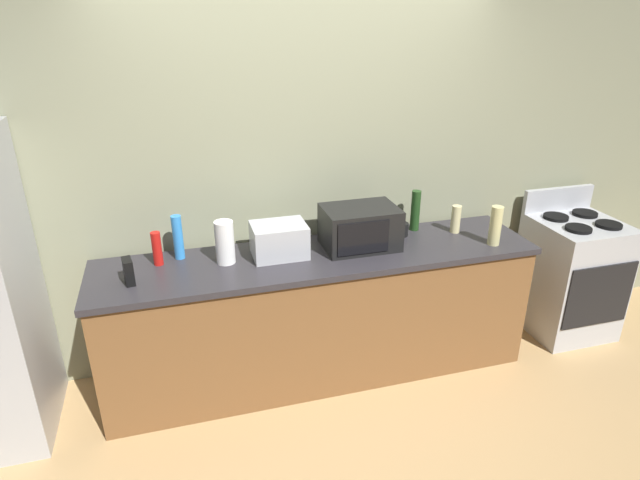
{
  "coord_description": "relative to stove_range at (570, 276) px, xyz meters",
  "views": [
    {
      "loc": [
        -0.85,
        -2.56,
        2.34
      ],
      "look_at": [
        0.0,
        0.4,
        1.0
      ],
      "focal_mm": 29.93,
      "sensor_mm": 36.0,
      "label": 1
    }
  ],
  "objects": [
    {
      "name": "ground_plane",
      "position": [
        -2.0,
        -0.4,
        -0.46
      ],
      "size": [
        8.0,
        8.0,
        0.0
      ],
      "primitive_type": "plane",
      "color": "tan"
    },
    {
      "name": "back_wall",
      "position": [
        -2.0,
        0.41,
        0.89
      ],
      "size": [
        6.4,
        0.1,
        2.7
      ],
      "primitive_type": "cube",
      "color": "gray",
      "rests_on": "ground_plane"
    },
    {
      "name": "counter_run",
      "position": [
        -2.0,
        0.0,
        -0.01
      ],
      "size": [
        2.84,
        0.64,
        0.9
      ],
      "color": "brown",
      "rests_on": "ground_plane"
    },
    {
      "name": "stove_range",
      "position": [
        0.0,
        0.0,
        0.0
      ],
      "size": [
        0.6,
        0.61,
        1.08
      ],
      "color": "#B7BABF",
      "rests_on": "ground_plane"
    },
    {
      "name": "microwave",
      "position": [
        -1.72,
        0.05,
        0.57
      ],
      "size": [
        0.48,
        0.35,
        0.27
      ],
      "color": "black",
      "rests_on": "counter_run"
    },
    {
      "name": "toaster_oven",
      "position": [
        -2.25,
        0.06,
        0.54
      ],
      "size": [
        0.34,
        0.26,
        0.21
      ],
      "primitive_type": "cube",
      "color": "#B7BABF",
      "rests_on": "counter_run"
    },
    {
      "name": "paper_towel_roll",
      "position": [
        -2.59,
        0.05,
        0.57
      ],
      "size": [
        0.12,
        0.12,
        0.27
      ],
      "primitive_type": "cylinder",
      "color": "white",
      "rests_on": "counter_run"
    },
    {
      "name": "cordless_phone",
      "position": [
        -3.15,
        -0.07,
        0.51
      ],
      "size": [
        0.07,
        0.12,
        0.15
      ],
      "primitive_type": "cube",
      "rotation": [
        0.0,
        0.0,
        0.17
      ],
      "color": "black",
      "rests_on": "counter_run"
    },
    {
      "name": "bottle_spray_cleaner",
      "position": [
        -2.86,
        0.19,
        0.58
      ],
      "size": [
        0.06,
        0.06,
        0.28
      ],
      "primitive_type": "cylinder",
      "color": "#338CE5",
      "rests_on": "counter_run"
    },
    {
      "name": "bottle_vinegar",
      "position": [
        -0.85,
        -0.16,
        0.57
      ],
      "size": [
        0.08,
        0.08,
        0.27
      ],
      "primitive_type": "cylinder",
      "color": "beige",
      "rests_on": "counter_run"
    },
    {
      "name": "bottle_wine",
      "position": [
        -1.24,
        0.21,
        0.58
      ],
      "size": [
        0.06,
        0.06,
        0.29
      ],
      "primitive_type": "cylinder",
      "color": "#1E3F19",
      "rests_on": "counter_run"
    },
    {
      "name": "bottle_hand_soap",
      "position": [
        -0.99,
        0.1,
        0.54
      ],
      "size": [
        0.07,
        0.07,
        0.19
      ],
      "primitive_type": "cylinder",
      "color": "beige",
      "rests_on": "counter_run"
    },
    {
      "name": "bottle_hot_sauce",
      "position": [
        -2.99,
        0.14,
        0.54
      ],
      "size": [
        0.06,
        0.06,
        0.21
      ],
      "primitive_type": "cylinder",
      "color": "red",
      "rests_on": "counter_run"
    },
    {
      "name": "mug_black",
      "position": [
        -1.37,
        0.14,
        0.48
      ],
      "size": [
        0.09,
        0.09,
        0.09
      ],
      "primitive_type": "cylinder",
      "color": "black",
      "rests_on": "counter_run"
    }
  ]
}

